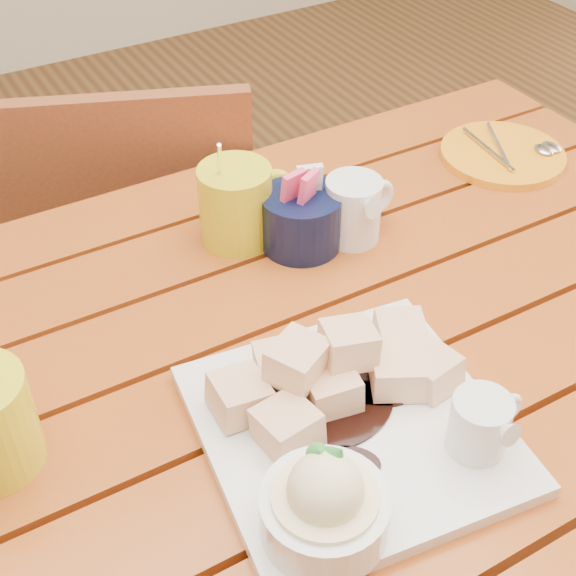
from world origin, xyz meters
TOP-DOWN VIEW (x-y plane):
  - table at (0.00, 0.00)m, footprint 1.20×0.79m
  - dessert_plate at (-0.04, -0.13)m, footprint 0.30×0.30m
  - coffee_mug_right at (0.03, 0.22)m, footprint 0.13×0.09m
  - cream_pitcher at (0.15, 0.15)m, footprint 0.10×0.08m
  - sugar_caddy at (0.09, 0.17)m, footprint 0.10×0.10m
  - orange_saucer at (0.44, 0.20)m, footprint 0.17×0.17m
  - chair_far at (0.00, 0.59)m, footprint 0.51×0.51m

SIDE VIEW (x-z plane):
  - chair_far at x=0.00m, z-range 0.05..0.89m
  - table at x=0.00m, z-range 0.27..1.02m
  - orange_saucer at x=0.44m, z-range 0.75..0.77m
  - dessert_plate at x=-0.04m, z-range 0.73..0.84m
  - sugar_caddy at x=0.09m, z-range 0.73..0.84m
  - cream_pitcher at x=0.15m, z-range 0.75..0.83m
  - coffee_mug_right at x=0.03m, z-range 0.73..0.87m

